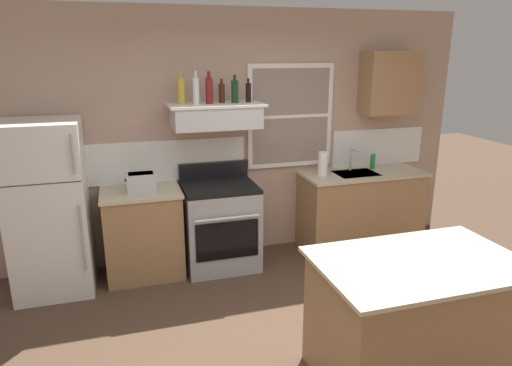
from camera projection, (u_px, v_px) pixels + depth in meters
back_wall at (236, 136)px, 5.08m from camera, size 5.40×0.11×2.70m
refrigerator at (49, 208)px, 4.33m from camera, size 0.70×0.72×1.66m
counter_left_of_stove at (143, 233)px, 4.73m from camera, size 0.79×0.63×0.91m
toaster at (141, 182)px, 4.54m from camera, size 0.30×0.20×0.19m
stove_range at (220, 225)px, 4.91m from camera, size 0.76×0.69×1.09m
range_hood_shelf at (216, 115)px, 4.68m from camera, size 0.96×0.52×0.24m
bottle_champagne_gold_foil at (181, 90)px, 4.52m from camera, size 0.08×0.08×0.33m
bottle_clear_tall at (196, 90)px, 4.51m from camera, size 0.06×0.06×0.33m
bottle_red_label_wine at (209, 90)px, 4.58m from camera, size 0.07×0.07×0.32m
bottle_brown_stout at (222, 93)px, 4.65m from camera, size 0.06×0.06×0.24m
bottle_dark_green_wine at (235, 91)px, 4.66m from camera, size 0.07×0.07×0.28m
bottle_balsamic_dark at (248, 92)px, 4.73m from camera, size 0.06×0.06×0.24m
counter_right_with_sink at (360, 209)px, 5.42m from camera, size 1.43×0.63×0.91m
sink_faucet at (352, 156)px, 5.31m from camera, size 0.03×0.17×0.28m
paper_towel_roll at (323, 164)px, 5.12m from camera, size 0.11×0.11×0.27m
dish_soap_bottle at (373, 161)px, 5.41m from camera, size 0.06×0.06×0.18m
kitchen_island at (414, 320)px, 3.20m from camera, size 1.40×0.90×0.91m
upper_cabinet_right at (390, 83)px, 5.24m from camera, size 0.64×0.32×0.70m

